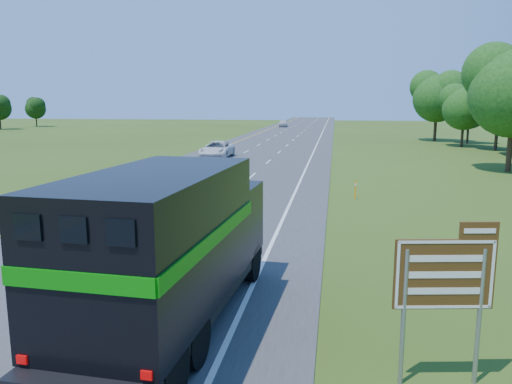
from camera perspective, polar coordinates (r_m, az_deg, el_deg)
road at (r=57.65m, az=1.19°, el=4.87°), size 15.00×260.00×0.04m
lane_markings at (r=57.64m, az=1.19°, el=4.90°), size 11.15×260.00×0.01m
horse_truck at (r=11.90m, az=-9.79°, el=-5.83°), size 3.21×8.80×3.83m
white_suv at (r=48.99m, az=-4.49°, el=4.87°), size 2.76×5.83×1.61m
far_car at (r=112.15m, az=3.12°, el=7.84°), size 2.08×4.64×1.55m
exit_sign at (r=10.05m, az=20.88°, el=-9.46°), size 1.87×0.38×3.20m
delineator at (r=28.52m, az=11.29°, el=0.35°), size 0.09×0.05×1.07m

